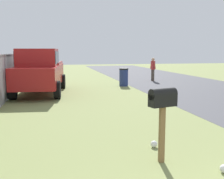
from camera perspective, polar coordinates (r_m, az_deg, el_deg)
The scene contains 7 objects.
mailbox at distance 4.78m, azimuth 10.67°, elevation -2.93°, with size 0.31×0.52×1.34m.
pickup_truck at distance 12.95m, azimuth -15.05°, elevation 3.93°, with size 5.12×2.47×2.09m.
trash_bin at distance 15.45m, azimuth 2.49°, elevation 2.65°, with size 0.52×0.52×1.03m.
pedestrian at distance 18.31m, azimuth 8.66°, elevation 4.59°, with size 0.48×0.30×1.56m.
fence_section at distance 10.43m, azimuth -22.63°, elevation 2.14°, with size 16.93×0.07×1.87m.
litter_bag_midfield_b at distance 5.74m, azimuth 8.89°, elevation -11.35°, with size 0.14×0.14×0.14m, color silver.
litter_bag_midfield_a at distance 4.93m, azimuth 22.66°, elevation -15.24°, with size 0.14×0.14×0.14m, color silver.
Camera 1 is at (-1.14, 2.28, 1.97)m, focal length 43.17 mm.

